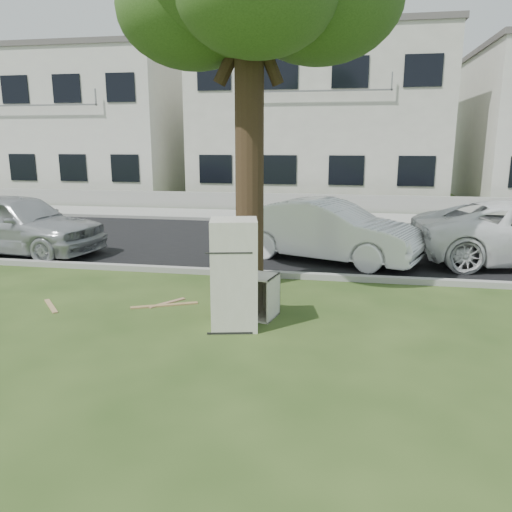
% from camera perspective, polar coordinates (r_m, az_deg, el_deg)
% --- Properties ---
extents(ground, '(120.00, 120.00, 0.00)m').
position_cam_1_polar(ground, '(8.07, -0.33, -6.98)').
color(ground, '#273F16').
extents(road, '(120.00, 7.00, 0.01)m').
position_cam_1_polar(road, '(13.81, 4.21, 1.45)').
color(road, black).
rests_on(road, ground).
extents(kerb_near, '(120.00, 0.18, 0.12)m').
position_cam_1_polar(kerb_near, '(10.38, 2.14, -2.43)').
color(kerb_near, gray).
rests_on(kerb_near, ground).
extents(kerb_far, '(120.00, 0.18, 0.12)m').
position_cam_1_polar(kerb_far, '(17.29, 5.45, 3.74)').
color(kerb_far, gray).
rests_on(kerb_far, ground).
extents(sidewalk, '(120.00, 2.80, 0.01)m').
position_cam_1_polar(sidewalk, '(18.72, 5.83, 4.45)').
color(sidewalk, gray).
rests_on(sidewalk, ground).
extents(low_wall, '(120.00, 0.15, 0.70)m').
position_cam_1_polar(low_wall, '(20.25, 6.21, 6.07)').
color(low_wall, gray).
rests_on(low_wall, ground).
extents(townhouse_left, '(10.20, 8.16, 7.04)m').
position_cam_1_polar(townhouse_left, '(28.33, -18.59, 13.87)').
color(townhouse_left, beige).
rests_on(townhouse_left, ground).
extents(townhouse_center, '(11.22, 8.16, 7.44)m').
position_cam_1_polar(townhouse_center, '(25.02, 7.24, 15.09)').
color(townhouse_center, silver).
rests_on(townhouse_center, ground).
extents(fridge, '(0.80, 0.76, 1.65)m').
position_cam_1_polar(fridge, '(7.42, -2.52, -2.10)').
color(fridge, beige).
rests_on(fridge, ground).
extents(cabinet, '(0.99, 0.73, 0.69)m').
position_cam_1_polar(cabinet, '(8.05, -0.87, -4.44)').
color(cabinet, white).
rests_on(cabinet, ground).
extents(plank_a, '(1.08, 0.56, 0.02)m').
position_cam_1_polar(plank_a, '(8.74, -10.42, -5.56)').
color(plank_a, olive).
rests_on(plank_a, ground).
extents(plank_b, '(0.61, 0.67, 0.02)m').
position_cam_1_polar(plank_b, '(9.25, -22.39, -5.30)').
color(plank_b, '#A18054').
rests_on(plank_b, ground).
extents(plank_c, '(0.48, 0.64, 0.02)m').
position_cam_1_polar(plank_c, '(8.86, -10.11, -5.29)').
color(plank_c, '#9F7558').
rests_on(plank_c, ground).
extents(car_center, '(4.59, 2.94, 1.43)m').
position_cam_1_polar(car_center, '(11.82, 8.12, 2.90)').
color(car_center, white).
rests_on(car_center, ground).
extents(car_left, '(4.68, 2.40, 1.52)m').
position_cam_1_polar(car_left, '(13.80, -25.69, 3.38)').
color(car_left, '#9D9FA3').
rests_on(car_left, ground).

